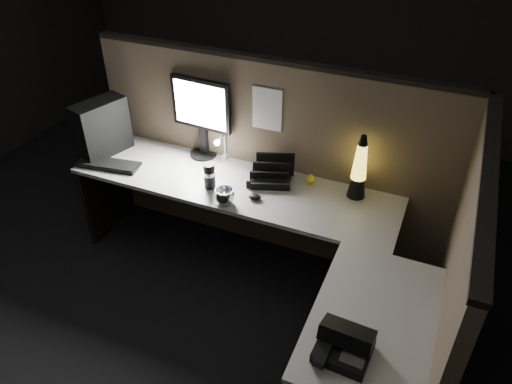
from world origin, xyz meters
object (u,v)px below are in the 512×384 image
at_px(monitor, 201,111).
at_px(lava_lamp, 359,172).
at_px(keyboard, 108,164).
at_px(pc_tower, 102,128).
at_px(desk_phone, 344,344).

distance_m(monitor, lava_lamp, 1.19).
bearing_deg(monitor, keyboard, -139.57).
height_order(pc_tower, lava_lamp, lava_lamp).
bearing_deg(keyboard, lava_lamp, 2.24).
bearing_deg(keyboard, monitor, 27.82).
height_order(pc_tower, desk_phone, pc_tower).
bearing_deg(keyboard, pc_tower, 121.20).
bearing_deg(lava_lamp, monitor, 176.16).
bearing_deg(keyboard, desk_phone, -33.24).
xyz_separation_m(monitor, desk_phone, (1.42, -1.32, -0.30)).
relative_size(keyboard, lava_lamp, 1.02).
distance_m(pc_tower, keyboard, 0.29).
relative_size(monitor, lava_lamp, 1.31).
xyz_separation_m(pc_tower, desk_phone, (2.12, -1.06, -0.15)).
bearing_deg(pc_tower, desk_phone, -9.03).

